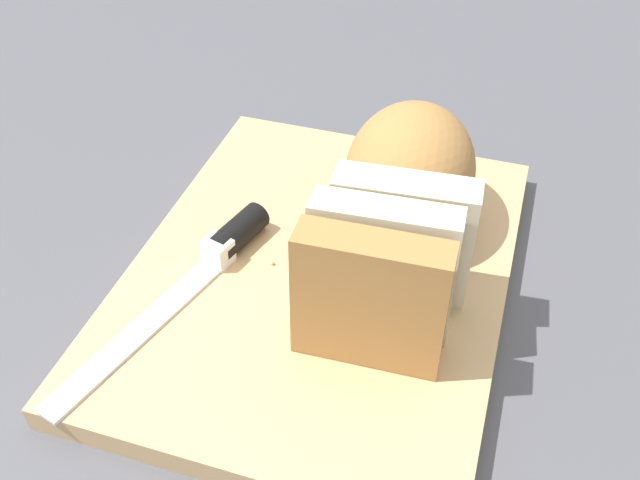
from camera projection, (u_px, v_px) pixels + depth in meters
ground_plane at (320, 285)px, 0.63m from camera, size 3.00×3.00×0.00m
cutting_board at (320, 276)px, 0.62m from camera, size 0.41×0.32×0.02m
bread_loaf at (402, 203)px, 0.59m from camera, size 0.26×0.13×0.11m
bread_knife at (216, 254)px, 0.61m from camera, size 0.24×0.08×0.03m
crumb_near_knife at (361, 295)px, 0.59m from camera, size 0.00×0.00×0.00m
crumb_near_loaf at (273, 263)px, 0.61m from camera, size 0.00×0.00×0.00m
crumb_stray_left at (394, 259)px, 0.62m from camera, size 0.00×0.00×0.00m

